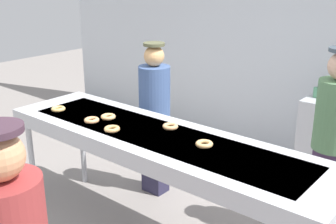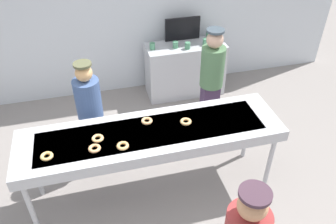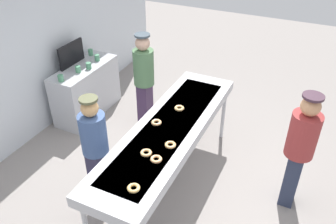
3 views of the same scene
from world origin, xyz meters
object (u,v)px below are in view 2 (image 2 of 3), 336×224
at_px(glazed_donut_3, 95,148).
at_px(glazed_donut_4, 123,146).
at_px(paper_cup_4, 175,45).
at_px(glazed_donut_2, 47,156).
at_px(worker_baker, 211,79).
at_px(paper_cup_3, 188,46).
at_px(glazed_donut_0, 147,121).
at_px(prep_counter, 185,69).
at_px(worker_assistant, 91,113).
at_px(paper_cup_1, 209,35).
at_px(fryer_conveyor, 152,136).
at_px(glazed_donut_1, 98,138).
at_px(menu_display, 182,29).
at_px(glazed_donut_5, 186,122).
at_px(paper_cup_2, 152,46).
at_px(paper_cup_0, 205,42).

distance_m(glazed_donut_3, glazed_donut_4, 0.29).
bearing_deg(paper_cup_4, glazed_donut_2, -131.62).
bearing_deg(paper_cup_4, worker_baker, -79.77).
bearing_deg(paper_cup_4, paper_cup_3, -23.78).
distance_m(glazed_donut_0, glazed_donut_2, 1.14).
xyz_separation_m(worker_baker, prep_counter, (-0.01, 1.19, -0.50)).
distance_m(worker_assistant, paper_cup_1, 2.69).
bearing_deg(fryer_conveyor, prep_counter, 63.73).
height_order(prep_counter, paper_cup_3, paper_cup_3).
bearing_deg(glazed_donut_1, menu_display, 54.98).
bearing_deg(menu_display, worker_baker, -89.67).
xyz_separation_m(glazed_donut_4, menu_display, (1.39, 2.52, 0.09)).
bearing_deg(glazed_donut_5, worker_baker, 54.16).
bearing_deg(paper_cup_2, glazed_donut_5, -91.83).
xyz_separation_m(fryer_conveyor, glazed_donut_2, (-1.11, -0.14, 0.09)).
height_order(paper_cup_0, paper_cup_4, same).
bearing_deg(worker_assistant, fryer_conveyor, 136.69).
relative_size(glazed_donut_4, paper_cup_2, 1.21).
relative_size(glazed_donut_4, worker_baker, 0.08).
relative_size(prep_counter, menu_display, 2.22).
bearing_deg(worker_assistant, glazed_donut_1, 96.95).
distance_m(glazed_donut_4, paper_cup_2, 2.44).
xyz_separation_m(glazed_donut_5, paper_cup_0, (0.95, 2.01, -0.05)).
bearing_deg(menu_display, glazed_donut_3, -124.10).
xyz_separation_m(worker_assistant, prep_counter, (1.68, 1.45, -0.42)).
xyz_separation_m(glazed_donut_1, glazed_donut_2, (-0.52, -0.14, 0.00)).
relative_size(glazed_donut_4, prep_counter, 0.10).
distance_m(glazed_donut_1, menu_display, 2.85).
xyz_separation_m(paper_cup_1, paper_cup_4, (-0.66, -0.23, 0.00)).
height_order(glazed_donut_2, paper_cup_2, glazed_donut_2).
relative_size(glazed_donut_0, glazed_donut_5, 1.00).
relative_size(glazed_donut_5, paper_cup_3, 1.21).
height_order(fryer_conveyor, glazed_donut_4, glazed_donut_4).
height_order(fryer_conveyor, glazed_donut_2, glazed_donut_2).
distance_m(glazed_donut_4, menu_display, 2.88).
bearing_deg(paper_cup_2, prep_counter, 0.78).
xyz_separation_m(glazed_donut_1, glazed_donut_5, (1.00, 0.04, 0.00)).
xyz_separation_m(fryer_conveyor, paper_cup_3, (1.03, 1.98, 0.04)).
relative_size(glazed_donut_2, paper_cup_4, 1.21).
height_order(glazed_donut_2, worker_assistant, worker_assistant).
relative_size(prep_counter, paper_cup_2, 12.34).
bearing_deg(glazed_donut_5, glazed_donut_2, -173.15).
xyz_separation_m(glazed_donut_1, paper_cup_0, (1.95, 2.05, -0.05)).
height_order(glazed_donut_3, glazed_donut_4, same).
distance_m(worker_assistant, prep_counter, 2.26).
height_order(prep_counter, paper_cup_4, paper_cup_4).
distance_m(glazed_donut_4, paper_cup_4, 2.55).
height_order(glazed_donut_1, prep_counter, glazed_donut_1).
xyz_separation_m(glazed_donut_4, worker_assistant, (-0.29, 0.85, -0.15)).
relative_size(glazed_donut_4, menu_display, 0.22).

